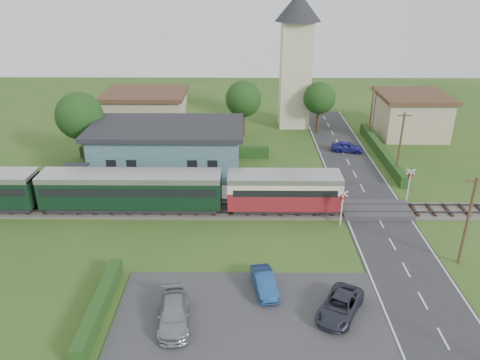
{
  "coord_description": "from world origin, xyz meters",
  "views": [
    {
      "loc": [
        -1.88,
        -35.54,
        20.02
      ],
      "look_at": [
        -2.25,
        4.0,
        2.24
      ],
      "focal_mm": 35.0,
      "sensor_mm": 36.0,
      "label": 1
    }
  ],
  "objects_px": {
    "equipment_hut": "(76,179)",
    "car_on_road": "(347,147)",
    "pedestrian_near": "(242,186)",
    "train": "(96,189)",
    "pedestrian_far": "(83,183)",
    "church_tower": "(296,51)",
    "house_east": "(411,114)",
    "crossing_signal_far": "(410,180)",
    "car_park_blue": "(265,282)",
    "crossing_signal_near": "(342,203)",
    "car_park_dark": "(340,306)",
    "station_building": "(168,149)",
    "house_west": "(146,111)",
    "car_park_silver": "(174,314)"
  },
  "relations": [
    {
      "from": "crossing_signal_far",
      "to": "house_east",
      "type": "bearing_deg",
      "value": 71.92
    },
    {
      "from": "crossing_signal_far",
      "to": "train",
      "type": "bearing_deg",
      "value": -175.23
    },
    {
      "from": "church_tower",
      "to": "house_west",
      "type": "xyz_separation_m",
      "value": [
        -20.0,
        -3.0,
        -7.43
      ]
    },
    {
      "from": "house_east",
      "to": "crossing_signal_far",
      "type": "xyz_separation_m",
      "value": [
        -6.4,
        -19.61,
        -0.66
      ]
    },
    {
      "from": "house_west",
      "to": "house_east",
      "type": "bearing_deg",
      "value": -1.64
    },
    {
      "from": "car_park_silver",
      "to": "car_park_dark",
      "type": "distance_m",
      "value": 10.42
    },
    {
      "from": "crossing_signal_far",
      "to": "car_park_silver",
      "type": "xyz_separation_m",
      "value": [
        -19.77,
        -17.2,
        -1.39
      ]
    },
    {
      "from": "crossing_signal_near",
      "to": "car_park_silver",
      "type": "xyz_separation_m",
      "value": [
        -12.57,
        -12.4,
        -1.39
      ]
    },
    {
      "from": "car_park_dark",
      "to": "pedestrian_far",
      "type": "xyz_separation_m",
      "value": [
        -21.71,
        17.42,
        0.5
      ]
    },
    {
      "from": "equipment_hut",
      "to": "car_on_road",
      "type": "xyz_separation_m",
      "value": [
        28.47,
        12.15,
        -1.06
      ]
    },
    {
      "from": "house_west",
      "to": "house_east",
      "type": "distance_m",
      "value": 35.01
    },
    {
      "from": "crossing_signal_far",
      "to": "car_on_road",
      "type": "xyz_separation_m",
      "value": [
        -3.13,
        12.95,
        -1.46
      ]
    },
    {
      "from": "pedestrian_far",
      "to": "car_on_road",
      "type": "bearing_deg",
      "value": -45.79
    },
    {
      "from": "pedestrian_near",
      "to": "crossing_signal_near",
      "type": "bearing_deg",
      "value": 135.37
    },
    {
      "from": "station_building",
      "to": "car_park_dark",
      "type": "distance_m",
      "value": 27.0
    },
    {
      "from": "pedestrian_near",
      "to": "house_east",
      "type": "bearing_deg",
      "value": -152.23
    },
    {
      "from": "house_west",
      "to": "station_building",
      "type": "bearing_deg",
      "value": -70.35
    },
    {
      "from": "crossing_signal_near",
      "to": "pedestrian_far",
      "type": "relative_size",
      "value": 2.2
    },
    {
      "from": "station_building",
      "to": "pedestrian_near",
      "type": "height_order",
      "value": "station_building"
    },
    {
      "from": "car_on_road",
      "to": "pedestrian_near",
      "type": "height_order",
      "value": "pedestrian_near"
    },
    {
      "from": "house_west",
      "to": "car_park_dark",
      "type": "bearing_deg",
      "value": -62.49
    },
    {
      "from": "house_east",
      "to": "car_park_dark",
      "type": "height_order",
      "value": "house_east"
    },
    {
      "from": "church_tower",
      "to": "car_park_dark",
      "type": "height_order",
      "value": "church_tower"
    },
    {
      "from": "crossing_signal_near",
      "to": "pedestrian_near",
      "type": "distance_m",
      "value": 9.95
    },
    {
      "from": "car_on_road",
      "to": "car_park_blue",
      "type": "relative_size",
      "value": 1.0
    },
    {
      "from": "car_park_blue",
      "to": "car_park_silver",
      "type": "relative_size",
      "value": 0.81
    },
    {
      "from": "car_park_blue",
      "to": "pedestrian_far",
      "type": "relative_size",
      "value": 2.5
    },
    {
      "from": "train",
      "to": "house_east",
      "type": "relative_size",
      "value": 4.91
    },
    {
      "from": "station_building",
      "to": "pedestrian_far",
      "type": "height_order",
      "value": "station_building"
    },
    {
      "from": "house_west",
      "to": "car_on_road",
      "type": "xyz_separation_m",
      "value": [
        25.47,
        -7.65,
        -2.11
      ]
    },
    {
      "from": "train",
      "to": "car_park_blue",
      "type": "bearing_deg",
      "value": -38.16
    },
    {
      "from": "train",
      "to": "pedestrian_near",
      "type": "xyz_separation_m",
      "value": [
        13.03,
        2.74,
        -0.92
      ]
    },
    {
      "from": "train",
      "to": "pedestrian_far",
      "type": "xyz_separation_m",
      "value": [
        -2.41,
        3.55,
        -0.98
      ]
    },
    {
      "from": "house_west",
      "to": "car_park_dark",
      "type": "xyz_separation_m",
      "value": [
        19.2,
        -36.87,
        -2.1
      ]
    },
    {
      "from": "crossing_signal_far",
      "to": "car_park_blue",
      "type": "relative_size",
      "value": 0.88
    },
    {
      "from": "house_east",
      "to": "crossing_signal_far",
      "type": "height_order",
      "value": "house_east"
    },
    {
      "from": "equipment_hut",
      "to": "car_park_dark",
      "type": "xyz_separation_m",
      "value": [
        22.2,
        -17.07,
        -1.05
      ]
    },
    {
      "from": "house_east",
      "to": "station_building",
      "type": "bearing_deg",
      "value": -156.56
    },
    {
      "from": "pedestrian_near",
      "to": "pedestrian_far",
      "type": "distance_m",
      "value": 15.46
    },
    {
      "from": "church_tower",
      "to": "house_east",
      "type": "distance_m",
      "value": 17.21
    },
    {
      "from": "train",
      "to": "pedestrian_far",
      "type": "relative_size",
      "value": 28.96
    },
    {
      "from": "pedestrian_near",
      "to": "pedestrian_far",
      "type": "xyz_separation_m",
      "value": [
        -15.44,
        0.81,
        -0.06
      ]
    },
    {
      "from": "crossing_signal_far",
      "to": "car_park_blue",
      "type": "distance_m",
      "value": 19.82
    },
    {
      "from": "train",
      "to": "crossing_signal_near",
      "type": "relative_size",
      "value": 13.18
    },
    {
      "from": "church_tower",
      "to": "pedestrian_far",
      "type": "xyz_separation_m",
      "value": [
        -22.51,
        -22.45,
        -9.03
      ]
    },
    {
      "from": "house_west",
      "to": "car_on_road",
      "type": "relative_size",
      "value": 2.9
    },
    {
      "from": "car_park_dark",
      "to": "pedestrian_far",
      "type": "distance_m",
      "value": 27.84
    },
    {
      "from": "church_tower",
      "to": "crossing_signal_near",
      "type": "height_order",
      "value": "church_tower"
    },
    {
      "from": "equipment_hut",
      "to": "car_on_road",
      "type": "bearing_deg",
      "value": 23.11
    },
    {
      "from": "house_east",
      "to": "house_west",
      "type": "bearing_deg",
      "value": 178.36
    }
  ]
}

